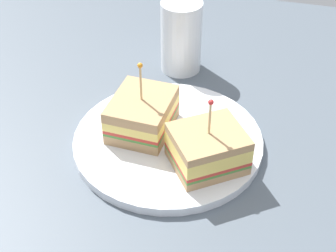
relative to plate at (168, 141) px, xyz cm
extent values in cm
cube|color=#4C5660|center=(0.00, 0.00, -1.65)|extent=(99.10, 99.10, 2.00)
cylinder|color=white|center=(0.00, 0.00, 0.00)|extent=(25.88, 25.88, 1.29)
cube|color=tan|center=(-3.89, 0.82, 1.38)|extent=(8.15, 9.75, 1.47)
cube|color=#478438|center=(-3.89, 0.82, 2.31)|extent=(8.15, 9.75, 0.40)
cube|color=red|center=(-3.89, 0.82, 2.76)|extent=(8.15, 9.75, 0.50)
cube|color=#F4D666|center=(-3.89, 0.82, 3.66)|extent=(8.15, 9.75, 1.30)
cube|color=tan|center=(-3.89, 0.82, 5.05)|extent=(8.15, 9.75, 1.47)
cylinder|color=tan|center=(-3.89, 0.82, 8.05)|extent=(0.30, 0.30, 6.01)
sphere|color=orange|center=(-3.89, 0.82, 11.06)|extent=(0.70, 0.70, 0.70)
cube|color=tan|center=(6.17, -3.62, 1.22)|extent=(11.51, 11.26, 1.14)
cube|color=#478438|center=(6.17, -3.62, 1.98)|extent=(11.51, 11.26, 0.40)
cube|color=red|center=(6.17, -3.62, 2.43)|extent=(11.51, 11.26, 0.50)
cube|color=#F4D666|center=(6.17, -3.62, 3.67)|extent=(11.51, 11.26, 1.98)
cube|color=tan|center=(6.17, -3.62, 5.23)|extent=(11.51, 11.26, 1.14)
cylinder|color=tan|center=(6.17, -3.62, 7.85)|extent=(0.30, 0.30, 5.25)
sphere|color=red|center=(6.17, -3.62, 10.48)|extent=(0.70, 0.70, 0.70)
cylinder|color=gold|center=(-3.13, 19.29, 3.26)|extent=(5.85, 5.85, 7.82)
cylinder|color=white|center=(-3.13, 19.29, 5.26)|extent=(6.65, 6.65, 11.81)
camera|label=1|loc=(13.67, -49.44, 45.05)|focal=53.12mm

